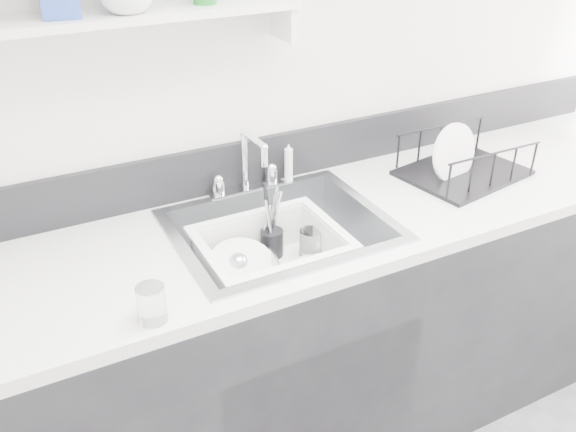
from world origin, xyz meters
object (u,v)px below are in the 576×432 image
counter_run (281,343)px  sink (281,251)px  dish_rack (465,156)px  wash_tub (271,259)px

counter_run → sink: 0.37m
counter_run → sink: bearing=0.0°
counter_run → sink: (0.00, 0.00, 0.37)m
counter_run → dish_rack: size_ratio=7.80×
sink → dish_rack: (0.73, 0.03, 0.16)m
sink → dish_rack: 0.74m
wash_tub → dish_rack: dish_rack is taller
counter_run → sink: sink is taller
sink → dish_rack: dish_rack is taller
counter_run → dish_rack: bearing=2.0°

